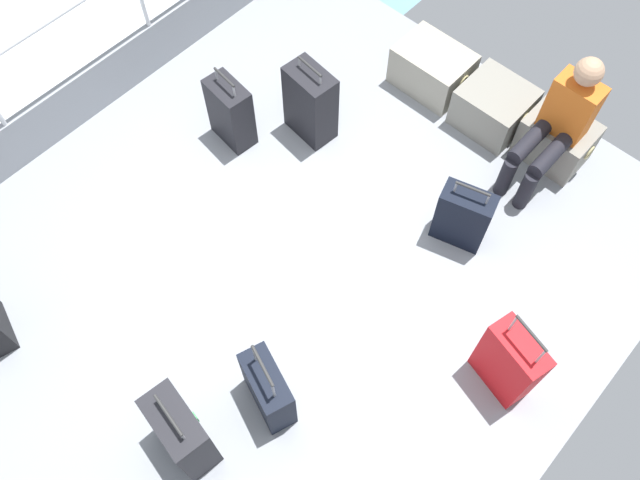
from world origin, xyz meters
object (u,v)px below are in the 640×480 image
at_px(cargo_crate_2, 556,140).
at_px(passenger_seated, 559,123).
at_px(suitcase_5, 231,113).
at_px(suitcase_0, 268,389).
at_px(suitcase_1, 509,362).
at_px(suitcase_4, 310,103).
at_px(cargo_crate_0, 432,69).
at_px(cargo_crate_1, 493,107).
at_px(suitcase_3, 182,432).
at_px(suitcase_2, 463,217).

relative_size(cargo_crate_2, passenger_seated, 0.51).
height_order(passenger_seated, suitcase_5, passenger_seated).
height_order(passenger_seated, suitcase_0, passenger_seated).
bearing_deg(suitcase_1, suitcase_4, 163.62).
bearing_deg(cargo_crate_0, passenger_seated, -5.65).
distance_m(cargo_crate_0, suitcase_4, 1.13).
xyz_separation_m(cargo_crate_1, suitcase_1, (1.31, -1.74, 0.14)).
height_order(suitcase_3, suitcase_4, suitcase_4).
distance_m(cargo_crate_1, suitcase_1, 2.18).
bearing_deg(suitcase_3, cargo_crate_2, 82.88).
bearing_deg(suitcase_3, cargo_crate_1, 92.00).
distance_m(cargo_crate_1, passenger_seated, 0.68).
relative_size(suitcase_0, suitcase_3, 1.02).
relative_size(cargo_crate_2, suitcase_5, 0.80).
relative_size(cargo_crate_0, passenger_seated, 0.59).
xyz_separation_m(cargo_crate_1, passenger_seated, (0.55, -0.13, 0.38)).
bearing_deg(suitcase_2, cargo_crate_0, 135.87).
distance_m(cargo_crate_0, suitcase_1, 2.59).
bearing_deg(suitcase_5, cargo_crate_0, 61.24).
distance_m(suitcase_0, suitcase_3, 0.57).
xyz_separation_m(passenger_seated, suitcase_3, (-0.43, -3.29, -0.26)).
bearing_deg(cargo_crate_0, suitcase_4, -111.70).
height_order(cargo_crate_2, suitcase_2, suitcase_2).
relative_size(cargo_crate_1, suitcase_1, 0.67).
relative_size(suitcase_1, suitcase_3, 1.16).
height_order(cargo_crate_1, suitcase_4, suitcase_4).
distance_m(cargo_crate_1, suitcase_2, 1.14).
relative_size(suitcase_1, suitcase_5, 1.21).
height_order(passenger_seated, suitcase_4, passenger_seated).
relative_size(passenger_seated, suitcase_0, 1.47).
height_order(passenger_seated, suitcase_3, passenger_seated).
bearing_deg(cargo_crate_2, suitcase_3, -97.12).
bearing_deg(suitcase_0, passenger_seated, 84.84).
height_order(suitcase_0, suitcase_2, suitcase_0).
bearing_deg(suitcase_0, suitcase_4, 126.20).
bearing_deg(cargo_crate_2, cargo_crate_0, -176.77).
height_order(cargo_crate_1, suitcase_0, suitcase_0).
bearing_deg(suitcase_5, suitcase_1, -4.55).
distance_m(suitcase_0, suitcase_5, 2.21).
bearing_deg(suitcase_2, cargo_crate_1, 113.34).
bearing_deg(suitcase_2, suitcase_3, -97.97).
bearing_deg(suitcase_3, suitcase_4, 115.91).
bearing_deg(passenger_seated, suitcase_4, -149.64).
bearing_deg(passenger_seated, cargo_crate_0, 174.35).
height_order(cargo_crate_0, suitcase_4, suitcase_4).
bearing_deg(cargo_crate_0, suitcase_0, -72.21).
height_order(passenger_seated, suitcase_2, passenger_seated).
bearing_deg(cargo_crate_1, suitcase_5, -133.48).
xyz_separation_m(cargo_crate_0, suitcase_4, (-0.41, -1.04, 0.14)).
bearing_deg(suitcase_5, suitcase_4, 48.53).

